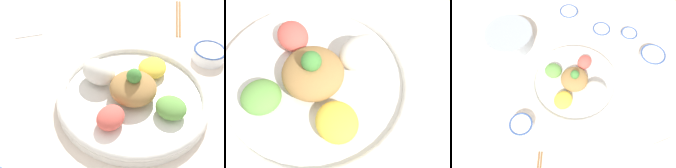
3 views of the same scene
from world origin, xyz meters
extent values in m
plane|color=silver|center=(0.00, 0.00, 0.00)|extent=(2.40, 2.40, 0.00)
cylinder|color=white|center=(0.02, 0.00, 0.01)|extent=(0.38, 0.38, 0.02)
torus|color=white|center=(0.02, 0.00, 0.03)|extent=(0.38, 0.38, 0.02)
ellipsoid|color=yellow|center=(-0.03, 0.09, 0.04)|extent=(0.10, 0.11, 0.04)
ellipsoid|color=white|center=(-0.07, -0.05, 0.05)|extent=(0.11, 0.11, 0.06)
ellipsoid|color=#E55B51|center=(0.07, -0.09, 0.04)|extent=(0.09, 0.09, 0.04)
ellipsoid|color=#6BAD4C|center=(0.11, 0.05, 0.04)|extent=(0.10, 0.10, 0.04)
ellipsoid|color=#AD7F47|center=(0.02, 0.00, 0.05)|extent=(0.12, 0.12, 0.06)
sphere|color=#478E3D|center=(0.02, 0.00, 0.09)|extent=(0.04, 0.04, 0.04)
camera|label=1|loc=(0.47, -0.30, 0.59)|focal=50.00mm
camera|label=2|loc=(-0.04, 0.29, 0.54)|focal=50.00mm
camera|label=3|loc=(-0.32, 0.27, 0.87)|focal=35.00mm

